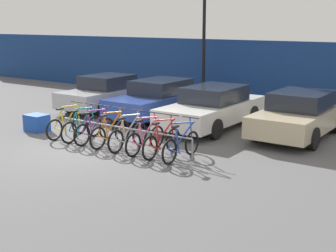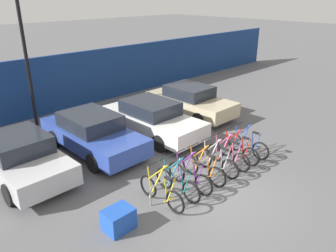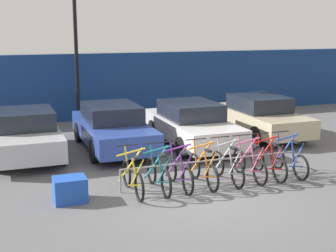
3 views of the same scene
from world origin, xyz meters
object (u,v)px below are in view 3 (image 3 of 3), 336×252
Objects in this scene: car_blue at (112,127)px; lamp_post at (76,37)px; car_silver at (26,134)px; car_beige at (260,116)px; bicycle_purple at (179,173)px; bicycle_blue at (289,160)px; car_white at (191,124)px; bicycle_orange at (203,170)px; cargo_crate at (70,190)px; bike_rack at (213,162)px; bicycle_yellow at (133,178)px; bicycle_teal at (158,175)px; bicycle_silver at (227,167)px; bicycle_red at (268,163)px; bicycle_pink at (249,165)px.

lamp_post is at bearing 96.06° from car_blue.
car_silver is 0.94× the size of car_beige.
bicycle_purple is 0.40× the size of car_beige.
bicycle_blue is 0.38× the size of car_white.
bicycle_purple and bicycle_orange have the same top height.
bicycle_purple is at bearing -138.40° from car_beige.
cargo_crate is at bearing -115.28° from car_blue.
bicycle_purple is (-0.95, -0.15, -0.12)m from bike_rack.
car_silver is 0.89× the size of car_white.
bicycle_blue is 5.53m from car_blue.
bicycle_blue is (2.42, 0.00, 0.00)m from bicycle_orange.
bicycle_orange is (-0.33, -0.15, -0.12)m from bike_rack.
car_white reaches higher than bike_rack.
bicycle_orange is 3.93m from car_white.
cargo_crate is (-1.42, -0.00, -0.10)m from bicycle_yellow.
car_white reaches higher than cargo_crate.
bicycle_blue is at bearing -0.15° from bicycle_teal.
bicycle_red is (1.16, 0.00, 0.00)m from bicycle_silver.
bike_rack is at bearing 7.75° from bicycle_yellow.
car_silver reaches higher than bicycle_orange.
bike_rack is 2.77× the size of bicycle_blue.
bicycle_red is at bearing 3.68° from bicycle_yellow.
car_silver is at bearing 129.79° from bicycle_purple.
car_silver is (-5.64, 4.06, 0.31)m from bicycle_red.
car_beige is at bearing 0.30° from car_blue.
bicycle_yellow is 1.00× the size of bicycle_blue.
bicycle_yellow is 2.44× the size of cargo_crate.
bicycle_orange reaches higher than bike_rack.
cargo_crate is at bearing -100.96° from lamp_post.
bicycle_red is 0.61m from bicycle_blue.
bicycle_silver is 0.61m from bicycle_pink.
cargo_crate is (-1.54, -7.98, -3.09)m from lamp_post.
bicycle_purple is (1.15, 0.00, 0.00)m from bicycle_yellow.
bicycle_pink is at bearing 176.49° from bicycle_red.
bike_rack is 1.11× the size of car_beige.
bicycle_orange is at bearing 176.49° from bicycle_red.
bicycle_pink is 6.52m from car_silver.
car_blue is 5.30m from car_beige.
bike_rack is 2.77× the size of bicycle_orange.
car_blue is (2.59, 0.07, 0.00)m from car_silver.
cargo_crate is at bearing -150.15° from car_beige.
bicycle_silver is 5.39m from car_beige.
cargo_crate is (-5.00, -0.00, -0.10)m from bicycle_red.
bicycle_blue is 4.48m from car_beige.
bicycle_silver is 0.28× the size of lamp_post.
bicycle_blue is 9.44m from lamp_post.
bicycle_red is at bearing -35.79° from car_silver.
bicycle_pink is at bearing 0.04° from cargo_crate.
bicycle_orange is at bearing -73.37° from car_blue.
bicycle_blue is at bearing 3.68° from bicycle_yellow.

